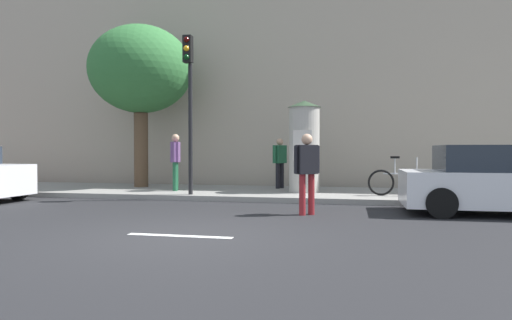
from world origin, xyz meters
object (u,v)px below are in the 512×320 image
(bicycle_leaning, at_px, (401,182))
(pedestrian_tallest, at_px, (280,159))
(street_tree, at_px, (141,71))
(pedestrian_in_dark_shirt, at_px, (175,157))
(pedestrian_with_bag, at_px, (306,166))
(poster_column, at_px, (304,146))
(parked_car_silver, at_px, (509,181))
(traffic_light, at_px, (189,89))

(bicycle_leaning, bearing_deg, pedestrian_tallest, 153.76)
(street_tree, relative_size, pedestrian_in_dark_shirt, 3.14)
(bicycle_leaning, bearing_deg, pedestrian_with_bag, -124.77)
(poster_column, xyz_separation_m, parked_car_silver, (4.78, -2.92, -0.81))
(traffic_light, bearing_deg, poster_column, 27.07)
(poster_column, bearing_deg, traffic_light, -152.93)
(pedestrian_with_bag, height_order, parked_car_silver, pedestrian_with_bag)
(traffic_light, bearing_deg, street_tree, 137.86)
(street_tree, distance_m, parked_car_silver, 11.61)
(pedestrian_in_dark_shirt, bearing_deg, traffic_light, -53.20)
(pedestrian_in_dark_shirt, bearing_deg, poster_column, 5.35)
(parked_car_silver, bearing_deg, pedestrian_tallest, 144.31)
(poster_column, relative_size, pedestrian_with_bag, 1.55)
(pedestrian_tallest, bearing_deg, street_tree, -175.43)
(pedestrian_with_bag, distance_m, pedestrian_tallest, 5.24)
(traffic_light, relative_size, poster_column, 1.62)
(traffic_light, height_order, pedestrian_with_bag, traffic_light)
(poster_column, distance_m, pedestrian_in_dark_shirt, 3.99)
(traffic_light, distance_m, street_tree, 3.67)
(traffic_light, xyz_separation_m, pedestrian_with_bag, (3.54, -2.29, -2.07))
(traffic_light, height_order, street_tree, street_tree)
(poster_column, distance_m, bicycle_leaning, 2.97)
(street_tree, distance_m, pedestrian_with_bag, 8.32)
(poster_column, height_order, parked_car_silver, poster_column)
(poster_column, bearing_deg, bicycle_leaning, -12.77)
(pedestrian_tallest, height_order, parked_car_silver, pedestrian_tallest)
(poster_column, relative_size, parked_car_silver, 0.60)
(bicycle_leaning, distance_m, parked_car_silver, 3.08)
(parked_car_silver, bearing_deg, bicycle_leaning, 131.74)
(poster_column, bearing_deg, pedestrian_in_dark_shirt, -174.65)
(street_tree, distance_m, pedestrian_tallest, 5.63)
(parked_car_silver, bearing_deg, pedestrian_with_bag, -167.64)
(poster_column, xyz_separation_m, bicycle_leaning, (2.73, -0.62, -1.00))
(traffic_light, bearing_deg, bicycle_leaning, 9.28)
(poster_column, relative_size, pedestrian_in_dark_shirt, 1.56)
(traffic_light, relative_size, pedestrian_in_dark_shirt, 2.53)
(pedestrian_in_dark_shirt, bearing_deg, pedestrian_with_bag, -38.18)
(street_tree, height_order, pedestrian_with_bag, street_tree)
(poster_column, height_order, pedestrian_tallest, poster_column)
(street_tree, bearing_deg, poster_column, -8.09)
(pedestrian_tallest, relative_size, pedestrian_in_dark_shirt, 0.94)
(street_tree, distance_m, bicycle_leaning, 9.25)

